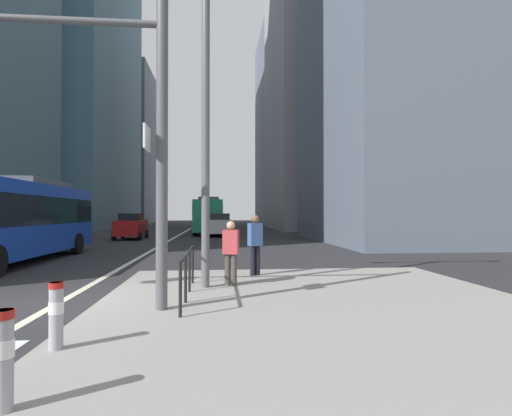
{
  "coord_description": "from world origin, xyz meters",
  "views": [
    {
      "loc": [
        3.45,
        -8.9,
        1.97
      ],
      "look_at": [
        8.07,
        39.79,
        2.58
      ],
      "focal_mm": 28.21,
      "sensor_mm": 36.0,
      "label": 1
    }
  ],
  "objects_px": {
    "bollard_front": "(3,355)",
    "bollard_left": "(56,312)",
    "car_receding_near": "(220,225)",
    "pedestrian_waiting": "(255,242)",
    "city_bus_red_receding": "(210,214)",
    "street_lamp_post": "(206,79)",
    "city_bus_red_distant": "(208,214)",
    "car_oncoming_mid": "(131,226)",
    "city_bus_blue_oncoming": "(14,216)",
    "traffic_signal_gantry": "(50,97)",
    "pedestrian_walking": "(231,250)"
  },
  "relations": [
    {
      "from": "pedestrian_waiting",
      "to": "bollard_front",
      "type": "bearing_deg",
      "value": -111.34
    },
    {
      "from": "bollard_front",
      "to": "pedestrian_waiting",
      "type": "relative_size",
      "value": 0.53
    },
    {
      "from": "city_bus_red_receding",
      "to": "car_receding_near",
      "type": "xyz_separation_m",
      "value": [
        0.95,
        -5.11,
        -0.85
      ]
    },
    {
      "from": "city_bus_red_distant",
      "to": "car_oncoming_mid",
      "type": "xyz_separation_m",
      "value": [
        -5.17,
        -25.52,
        -0.85
      ]
    },
    {
      "from": "street_lamp_post",
      "to": "pedestrian_waiting",
      "type": "distance_m",
      "value": 4.72
    },
    {
      "from": "traffic_signal_gantry",
      "to": "street_lamp_post",
      "type": "relative_size",
      "value": 0.77
    },
    {
      "from": "city_bus_red_receding",
      "to": "bollard_left",
      "type": "distance_m",
      "value": 33.37
    },
    {
      "from": "bollard_front",
      "to": "car_oncoming_mid",
      "type": "bearing_deg",
      "value": 99.53
    },
    {
      "from": "city_bus_blue_oncoming",
      "to": "pedestrian_walking",
      "type": "relative_size",
      "value": 6.96
    },
    {
      "from": "pedestrian_waiting",
      "to": "pedestrian_walking",
      "type": "bearing_deg",
      "value": -115.57
    },
    {
      "from": "city_bus_blue_oncoming",
      "to": "city_bus_red_receding",
      "type": "relative_size",
      "value": 0.99
    },
    {
      "from": "car_receding_near",
      "to": "street_lamp_post",
      "type": "bearing_deg",
      "value": -91.13
    },
    {
      "from": "bollard_front",
      "to": "bollard_left",
      "type": "distance_m",
      "value": 1.71
    },
    {
      "from": "bollard_front",
      "to": "city_bus_blue_oncoming",
      "type": "bearing_deg",
      "value": 115.39
    },
    {
      "from": "city_bus_red_distant",
      "to": "street_lamp_post",
      "type": "bearing_deg",
      "value": -88.72
    },
    {
      "from": "street_lamp_post",
      "to": "pedestrian_walking",
      "type": "relative_size",
      "value": 4.96
    },
    {
      "from": "car_oncoming_mid",
      "to": "pedestrian_waiting",
      "type": "distance_m",
      "value": 20.76
    },
    {
      "from": "car_receding_near",
      "to": "pedestrian_waiting",
      "type": "xyz_separation_m",
      "value": [
        0.92,
        -22.11,
        0.14
      ]
    },
    {
      "from": "car_receding_near",
      "to": "street_lamp_post",
      "type": "height_order",
      "value": "street_lamp_post"
    },
    {
      "from": "traffic_signal_gantry",
      "to": "bollard_front",
      "type": "distance_m",
      "value": 5.26
    },
    {
      "from": "traffic_signal_gantry",
      "to": "pedestrian_walking",
      "type": "bearing_deg",
      "value": 35.06
    },
    {
      "from": "pedestrian_waiting",
      "to": "pedestrian_walking",
      "type": "relative_size",
      "value": 1.09
    },
    {
      "from": "city_bus_blue_oncoming",
      "to": "bollard_left",
      "type": "distance_m",
      "value": 12.33
    },
    {
      "from": "traffic_signal_gantry",
      "to": "bollard_left",
      "type": "height_order",
      "value": "traffic_signal_gantry"
    },
    {
      "from": "city_bus_blue_oncoming",
      "to": "bollard_front",
      "type": "distance_m",
      "value": 13.93
    },
    {
      "from": "traffic_signal_gantry",
      "to": "bollard_front",
      "type": "bearing_deg",
      "value": -73.47
    },
    {
      "from": "bollard_front",
      "to": "bollard_left",
      "type": "relative_size",
      "value": 1.04
    },
    {
      "from": "pedestrian_waiting",
      "to": "city_bus_blue_oncoming",
      "type": "bearing_deg",
      "value": 152.2
    },
    {
      "from": "city_bus_red_distant",
      "to": "street_lamp_post",
      "type": "relative_size",
      "value": 1.38
    },
    {
      "from": "bollard_front",
      "to": "pedestrian_walking",
      "type": "bearing_deg",
      "value": 69.78
    },
    {
      "from": "city_bus_red_distant",
      "to": "traffic_signal_gantry",
      "type": "bearing_deg",
      "value": -92.05
    },
    {
      "from": "street_lamp_post",
      "to": "bollard_left",
      "type": "bearing_deg",
      "value": -113.06
    },
    {
      "from": "city_bus_blue_oncoming",
      "to": "pedestrian_waiting",
      "type": "bearing_deg",
      "value": -27.8
    },
    {
      "from": "city_bus_red_receding",
      "to": "street_lamp_post",
      "type": "xyz_separation_m",
      "value": [
        0.48,
        -28.99,
        3.45
      ]
    },
    {
      "from": "city_bus_red_distant",
      "to": "bollard_front",
      "type": "bearing_deg",
      "value": -90.67
    },
    {
      "from": "city_bus_red_distant",
      "to": "car_receding_near",
      "type": "relative_size",
      "value": 2.62
    },
    {
      "from": "traffic_signal_gantry",
      "to": "car_receding_near",
      "type": "bearing_deg",
      "value": 82.88
    },
    {
      "from": "car_oncoming_mid",
      "to": "bollard_left",
      "type": "relative_size",
      "value": 4.7
    },
    {
      "from": "city_bus_blue_oncoming",
      "to": "city_bus_red_distant",
      "type": "distance_m",
      "value": 40.64
    },
    {
      "from": "city_bus_red_receding",
      "to": "car_oncoming_mid",
      "type": "relative_size",
      "value": 2.72
    },
    {
      "from": "city_bus_blue_oncoming",
      "to": "traffic_signal_gantry",
      "type": "distance_m",
      "value": 10.22
    },
    {
      "from": "car_receding_near",
      "to": "car_oncoming_mid",
      "type": "bearing_deg",
      "value": -157.32
    },
    {
      "from": "bollard_front",
      "to": "bollard_left",
      "type": "height_order",
      "value": "bollard_front"
    },
    {
      "from": "city_bus_red_receding",
      "to": "car_receding_near",
      "type": "relative_size",
      "value": 2.71
    },
    {
      "from": "city_bus_red_distant",
      "to": "car_receding_near",
      "type": "bearing_deg",
      "value": -86.19
    },
    {
      "from": "city_bus_blue_oncoming",
      "to": "city_bus_red_distant",
      "type": "xyz_separation_m",
      "value": [
        6.57,
        40.1,
        -0.0
      ]
    },
    {
      "from": "traffic_signal_gantry",
      "to": "pedestrian_waiting",
      "type": "relative_size",
      "value": 3.48
    },
    {
      "from": "city_bus_red_receding",
      "to": "car_receding_near",
      "type": "bearing_deg",
      "value": -79.45
    },
    {
      "from": "city_bus_red_distant",
      "to": "pedestrian_waiting",
      "type": "height_order",
      "value": "city_bus_red_distant"
    },
    {
      "from": "pedestrian_waiting",
      "to": "city_bus_red_receding",
      "type": "bearing_deg",
      "value": 93.93
    }
  ]
}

